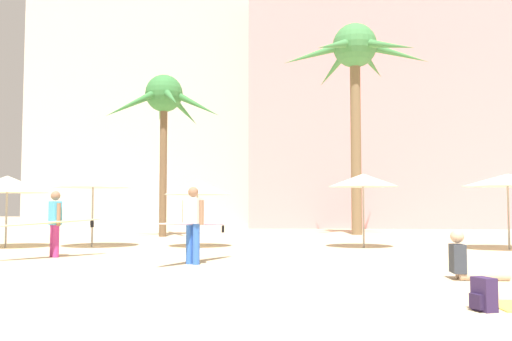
{
  "coord_description": "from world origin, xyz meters",
  "views": [
    {
      "loc": [
        0.33,
        -6.17,
        1.32
      ],
      "look_at": [
        -0.67,
        6.65,
        2.14
      ],
      "focal_mm": 38.85,
      "sensor_mm": 36.0,
      "label": 1
    }
  ],
  "objects_px": {
    "palm_tree_far_left": "(164,103)",
    "cafe_umbrella_1": "(7,184)",
    "palm_tree_left": "(355,61)",
    "cafe_umbrella_0": "(197,187)",
    "cafe_umbrella_3": "(363,180)",
    "person_mid_right": "(53,222)",
    "backpack": "(483,295)",
    "cafe_umbrella_2": "(93,181)",
    "cafe_umbrella_5": "(507,180)",
    "person_mid_left": "(194,223)",
    "person_near_left": "(468,263)"
  },
  "relations": [
    {
      "from": "palm_tree_far_left",
      "to": "cafe_umbrella_1",
      "type": "bearing_deg",
      "value": -117.4
    },
    {
      "from": "cafe_umbrella_2",
      "to": "cafe_umbrella_5",
      "type": "xyz_separation_m",
      "value": [
        12.93,
        -0.1,
        -0.0
      ]
    },
    {
      "from": "palm_tree_far_left",
      "to": "cafe_umbrella_3",
      "type": "height_order",
      "value": "palm_tree_far_left"
    },
    {
      "from": "backpack",
      "to": "palm_tree_far_left",
      "type": "bearing_deg",
      "value": -84.49
    },
    {
      "from": "cafe_umbrella_3",
      "to": "cafe_umbrella_1",
      "type": "bearing_deg",
      "value": -175.94
    },
    {
      "from": "palm_tree_left",
      "to": "backpack",
      "type": "xyz_separation_m",
      "value": [
        -0.35,
        -18.58,
        -7.9
      ]
    },
    {
      "from": "cafe_umbrella_0",
      "to": "person_mid_right",
      "type": "distance_m",
      "value": 4.96
    },
    {
      "from": "cafe_umbrella_1",
      "to": "backpack",
      "type": "distance_m",
      "value": 15.22
    },
    {
      "from": "cafe_umbrella_1",
      "to": "person_mid_right",
      "type": "distance_m",
      "value": 4.48
    },
    {
      "from": "cafe_umbrella_1",
      "to": "cafe_umbrella_3",
      "type": "bearing_deg",
      "value": 4.06
    },
    {
      "from": "backpack",
      "to": "cafe_umbrella_3",
      "type": "bearing_deg",
      "value": -109.65
    },
    {
      "from": "cafe_umbrella_3",
      "to": "person_near_left",
      "type": "xyz_separation_m",
      "value": [
        0.99,
        -7.48,
        -1.83
      ]
    },
    {
      "from": "cafe_umbrella_0",
      "to": "person_mid_left",
      "type": "bearing_deg",
      "value": -80.35
    },
    {
      "from": "palm_tree_left",
      "to": "cafe_umbrella_2",
      "type": "distance_m",
      "value": 13.92
    },
    {
      "from": "cafe_umbrella_0",
      "to": "cafe_umbrella_2",
      "type": "distance_m",
      "value": 3.39
    },
    {
      "from": "cafe_umbrella_2",
      "to": "cafe_umbrella_5",
      "type": "relative_size",
      "value": 0.96
    },
    {
      "from": "cafe_umbrella_5",
      "to": "person_mid_right",
      "type": "relative_size",
      "value": 1.07
    },
    {
      "from": "cafe_umbrella_5",
      "to": "palm_tree_far_left",
      "type": "bearing_deg",
      "value": 152.84
    },
    {
      "from": "palm_tree_left",
      "to": "person_mid_right",
      "type": "distance_m",
      "value": 16.64
    },
    {
      "from": "palm_tree_far_left",
      "to": "cafe_umbrella_1",
      "type": "relative_size",
      "value": 2.75
    },
    {
      "from": "palm_tree_left",
      "to": "cafe_umbrella_0",
      "type": "height_order",
      "value": "palm_tree_left"
    },
    {
      "from": "palm_tree_left",
      "to": "cafe_umbrella_5",
      "type": "height_order",
      "value": "palm_tree_left"
    },
    {
      "from": "cafe_umbrella_0",
      "to": "cafe_umbrella_5",
      "type": "xyz_separation_m",
      "value": [
        9.56,
        -0.3,
        0.17
      ]
    },
    {
      "from": "cafe_umbrella_3",
      "to": "person_near_left",
      "type": "bearing_deg",
      "value": -82.48
    },
    {
      "from": "cafe_umbrella_1",
      "to": "cafe_umbrella_3",
      "type": "distance_m",
      "value": 11.33
    },
    {
      "from": "palm_tree_left",
      "to": "person_mid_right",
      "type": "height_order",
      "value": "palm_tree_left"
    },
    {
      "from": "cafe_umbrella_2",
      "to": "person_near_left",
      "type": "bearing_deg",
      "value": -36.37
    },
    {
      "from": "palm_tree_left",
      "to": "cafe_umbrella_0",
      "type": "bearing_deg",
      "value": -125.64
    },
    {
      "from": "backpack",
      "to": "palm_tree_left",
      "type": "bearing_deg",
      "value": -112.26
    },
    {
      "from": "cafe_umbrella_3",
      "to": "person_mid_right",
      "type": "height_order",
      "value": "cafe_umbrella_3"
    },
    {
      "from": "cafe_umbrella_1",
      "to": "person_mid_right",
      "type": "xyz_separation_m",
      "value": [
        2.97,
        -3.16,
        -1.09
      ]
    },
    {
      "from": "person_mid_left",
      "to": "person_mid_right",
      "type": "bearing_deg",
      "value": -78.06
    },
    {
      "from": "cafe_umbrella_0",
      "to": "person_mid_left",
      "type": "relative_size",
      "value": 0.76
    },
    {
      "from": "cafe_umbrella_2",
      "to": "cafe_umbrella_1",
      "type": "bearing_deg",
      "value": -170.87
    },
    {
      "from": "person_mid_left",
      "to": "cafe_umbrella_5",
      "type": "bearing_deg",
      "value": 147.43
    },
    {
      "from": "cafe_umbrella_5",
      "to": "backpack",
      "type": "distance_m",
      "value": 10.96
    },
    {
      "from": "cafe_umbrella_0",
      "to": "palm_tree_left",
      "type": "bearing_deg",
      "value": 54.36
    },
    {
      "from": "cafe_umbrella_0",
      "to": "cafe_umbrella_3",
      "type": "height_order",
      "value": "cafe_umbrella_3"
    },
    {
      "from": "cafe_umbrella_3",
      "to": "backpack",
      "type": "bearing_deg",
      "value": -88.48
    },
    {
      "from": "palm_tree_left",
      "to": "cafe_umbrella_5",
      "type": "relative_size",
      "value": 3.72
    },
    {
      "from": "palm_tree_far_left",
      "to": "cafe_umbrella_1",
      "type": "xyz_separation_m",
      "value": [
        -3.41,
        -6.57,
        -3.8
      ]
    },
    {
      "from": "palm_tree_far_left",
      "to": "cafe_umbrella_2",
      "type": "xyz_separation_m",
      "value": [
        -0.76,
        -6.15,
        -3.71
      ]
    },
    {
      "from": "palm_tree_far_left",
      "to": "palm_tree_left",
      "type": "bearing_deg",
      "value": 15.14
    },
    {
      "from": "person_mid_right",
      "to": "person_near_left",
      "type": "bearing_deg",
      "value": 114.9
    },
    {
      "from": "palm_tree_left",
      "to": "cafe_umbrella_2",
      "type": "height_order",
      "value": "palm_tree_left"
    },
    {
      "from": "cafe_umbrella_1",
      "to": "backpack",
      "type": "bearing_deg",
      "value": -39.94
    },
    {
      "from": "palm_tree_far_left",
      "to": "backpack",
      "type": "distance_m",
      "value": 19.05
    },
    {
      "from": "cafe_umbrella_0",
      "to": "backpack",
      "type": "xyz_separation_m",
      "value": [
        5.56,
        -10.33,
        -1.73
      ]
    },
    {
      "from": "cafe_umbrella_5",
      "to": "person_near_left",
      "type": "xyz_separation_m",
      "value": [
        -3.28,
        -7.01,
        -1.8
      ]
    },
    {
      "from": "person_near_left",
      "to": "person_mid_left",
      "type": "xyz_separation_m",
      "value": [
        -5.42,
        2.32,
        0.64
      ]
    }
  ]
}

